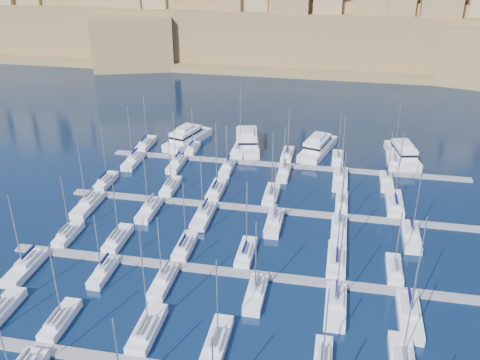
% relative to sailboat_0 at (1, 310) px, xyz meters
% --- Properties ---
extents(ground, '(600.00, 600.00, 0.00)m').
position_rel_sailboat_0_xyz_m(ground, '(34.64, 28.39, -0.74)').
color(ground, black).
rests_on(ground, ground).
extents(pontoon_mid_near, '(84.00, 2.00, 0.40)m').
position_rel_sailboat_0_xyz_m(pontoon_mid_near, '(34.64, 16.39, -0.54)').
color(pontoon_mid_near, slate).
rests_on(pontoon_mid_near, ground).
extents(pontoon_mid_far, '(84.00, 2.00, 0.40)m').
position_rel_sailboat_0_xyz_m(pontoon_mid_far, '(34.64, 38.39, -0.54)').
color(pontoon_mid_far, slate).
rests_on(pontoon_mid_far, ground).
extents(pontoon_far, '(84.00, 2.00, 0.40)m').
position_rel_sailboat_0_xyz_m(pontoon_far, '(34.64, 60.39, -0.54)').
color(pontoon_far, slate).
rests_on(pontoon_far, ground).
extents(sailboat_0, '(2.83, 9.45, 12.59)m').
position_rel_sailboat_0_xyz_m(sailboat_0, '(0.00, 0.00, 0.00)').
color(sailboat_0, white).
rests_on(sailboat_0, ground).
extents(sailboat_1, '(2.59, 8.62, 13.35)m').
position_rel_sailboat_0_xyz_m(sailboat_1, '(9.63, -0.41, -0.00)').
color(sailboat_1, white).
rests_on(sailboat_1, ground).
extents(sailboat_2, '(2.94, 9.81, 16.80)m').
position_rel_sailboat_0_xyz_m(sailboat_2, '(22.49, 0.18, 0.04)').
color(sailboat_2, white).
rests_on(sailboat_2, ground).
extents(sailboat_3, '(2.76, 9.22, 13.76)m').
position_rel_sailboat_0_xyz_m(sailboat_3, '(32.62, -0.11, 0.01)').
color(sailboat_3, white).
rests_on(sailboat_3, ground).
extents(sailboat_4, '(2.32, 7.73, 12.02)m').
position_rel_sailboat_0_xyz_m(sailboat_4, '(46.90, -0.84, -0.02)').
color(sailboat_4, white).
rests_on(sailboat_4, ground).
extents(sailboat_12, '(2.47, 8.23, 12.58)m').
position_rel_sailboat_0_xyz_m(sailboat_12, '(-0.28, 21.40, -0.01)').
color(sailboat_12, white).
rests_on(sailboat_12, ground).
extents(sailboat_13, '(2.64, 8.80, 13.28)m').
position_rel_sailboat_0_xyz_m(sailboat_13, '(9.18, 21.68, -0.00)').
color(sailboat_13, white).
rests_on(sailboat_13, ground).
extents(sailboat_14, '(2.62, 8.73, 13.18)m').
position_rel_sailboat_0_xyz_m(sailboat_14, '(21.74, 21.65, -0.00)').
color(sailboat_14, white).
rests_on(sailboat_14, ground).
extents(sailboat_15, '(2.63, 8.77, 14.29)m').
position_rel_sailboat_0_xyz_m(sailboat_15, '(32.59, 21.67, 0.01)').
color(sailboat_15, white).
rests_on(sailboat_15, ground).
extents(sailboat_16, '(3.08, 10.26, 16.45)m').
position_rel_sailboat_0_xyz_m(sailboat_16, '(47.94, 22.40, 0.04)').
color(sailboat_16, white).
rests_on(sailboat_16, ground).
extents(sailboat_17, '(2.45, 8.17, 11.35)m').
position_rel_sailboat_0_xyz_m(sailboat_17, '(57.30, 21.37, -0.02)').
color(sailboat_17, white).
rests_on(sailboat_17, ground).
extents(sailboat_18, '(2.96, 9.88, 14.68)m').
position_rel_sailboat_0_xyz_m(sailboat_18, '(-2.32, 10.58, 0.02)').
color(sailboat_18, white).
rests_on(sailboat_18, ground).
extents(sailboat_19, '(2.30, 7.67, 11.89)m').
position_rel_sailboat_0_xyz_m(sailboat_19, '(10.82, 11.66, -0.02)').
color(sailboat_19, white).
rests_on(sailboat_19, ground).
extents(sailboat_20, '(2.55, 8.49, 12.96)m').
position_rel_sailboat_0_xyz_m(sailboat_20, '(21.20, 11.26, -0.01)').
color(sailboat_20, white).
rests_on(sailboat_20, ground).
extents(sailboat_21, '(2.74, 9.12, 14.05)m').
position_rel_sailboat_0_xyz_m(sailboat_21, '(36.09, 10.95, 0.01)').
color(sailboat_21, white).
rests_on(sailboat_21, ground).
extents(sailboat_22, '(3.05, 10.17, 16.53)m').
position_rel_sailboat_0_xyz_m(sailboat_22, '(48.17, 10.43, 0.04)').
color(sailboat_22, white).
rests_on(sailboat_22, ground).
extents(sailboat_23, '(3.20, 10.67, 17.86)m').
position_rel_sailboat_0_xyz_m(sailboat_23, '(58.70, 10.19, 0.05)').
color(sailboat_23, white).
rests_on(sailboat_23, ground).
extents(sailboat_24, '(2.48, 8.27, 13.55)m').
position_rel_sailboat_0_xyz_m(sailboat_24, '(-2.59, 43.42, -0.00)').
color(sailboat_24, white).
rests_on(sailboat_24, ground).
extents(sailboat_25, '(2.55, 8.52, 13.95)m').
position_rel_sailboat_0_xyz_m(sailboat_25, '(12.12, 43.54, 0.00)').
color(sailboat_25, white).
rests_on(sailboat_25, ground).
extents(sailboat_26, '(2.76, 9.20, 15.91)m').
position_rel_sailboat_0_xyz_m(sailboat_26, '(22.14, 43.88, 0.03)').
color(sailboat_26, white).
rests_on(sailboat_26, ground).
extents(sailboat_27, '(2.74, 9.13, 14.83)m').
position_rel_sailboat_0_xyz_m(sailboat_27, '(33.90, 43.84, 0.02)').
color(sailboat_27, white).
rests_on(sailboat_27, ground).
extents(sailboat_28, '(2.39, 7.98, 11.76)m').
position_rel_sailboat_0_xyz_m(sailboat_28, '(48.33, 43.28, -0.02)').
color(sailboat_28, white).
rests_on(sailboat_28, ground).
extents(sailboat_29, '(3.21, 10.69, 16.40)m').
position_rel_sailboat_0_xyz_m(sailboat_29, '(58.79, 44.61, 0.04)').
color(sailboat_29, white).
rests_on(sailboat_29, ground).
extents(sailboat_30, '(3.00, 10.00, 15.54)m').
position_rel_sailboat_0_xyz_m(sailboat_30, '(-1.73, 32.51, 0.03)').
color(sailboat_30, white).
rests_on(sailboat_30, ground).
extents(sailboat_31, '(2.73, 9.09, 13.64)m').
position_rel_sailboat_0_xyz_m(sailboat_31, '(11.07, 32.96, 0.00)').
color(sailboat_31, white).
rests_on(sailboat_31, ground).
extents(sailboat_32, '(2.95, 9.85, 13.65)m').
position_rel_sailboat_0_xyz_m(sailboat_32, '(22.22, 32.59, 0.01)').
color(sailboat_32, white).
rests_on(sailboat_32, ground).
extents(sailboat_33, '(2.87, 9.56, 13.73)m').
position_rel_sailboat_0_xyz_m(sailboat_33, '(35.98, 32.73, 0.01)').
color(sailboat_33, white).
rests_on(sailboat_33, ground).
extents(sailboat_34, '(2.78, 9.26, 14.70)m').
position_rel_sailboat_0_xyz_m(sailboat_34, '(48.06, 32.88, 0.02)').
color(sailboat_34, white).
rests_on(sailboat_34, ground).
extents(sailboat_35, '(2.97, 9.90, 15.04)m').
position_rel_sailboat_0_xyz_m(sailboat_35, '(60.96, 32.56, 0.02)').
color(sailboat_35, white).
rests_on(sailboat_35, ground).
extents(sailboat_36, '(2.73, 9.11, 14.07)m').
position_rel_sailboat_0_xyz_m(sailboat_36, '(-1.47, 65.83, 0.01)').
color(sailboat_36, white).
rests_on(sailboat_36, ground).
extents(sailboat_37, '(2.25, 7.51, 11.81)m').
position_rel_sailboat_0_xyz_m(sailboat_37, '(11.03, 65.05, -0.02)').
color(sailboat_37, white).
rests_on(sailboat_37, ground).
extents(sailboat_38, '(3.26, 10.88, 17.77)m').
position_rel_sailboat_0_xyz_m(sailboat_38, '(22.80, 66.70, 0.05)').
color(sailboat_38, white).
rests_on(sailboat_38, ground).
extents(sailboat_39, '(2.57, 8.58, 12.81)m').
position_rel_sailboat_0_xyz_m(sailboat_39, '(34.81, 65.57, -0.01)').
color(sailboat_39, white).
rests_on(sailboat_39, ground).
extents(sailboat_40, '(2.57, 8.58, 12.54)m').
position_rel_sailboat_0_xyz_m(sailboat_40, '(46.91, 65.57, -0.01)').
color(sailboat_40, white).
rests_on(sailboat_40, ground).
extents(sailboat_41, '(3.03, 10.12, 15.36)m').
position_rel_sailboat_0_xyz_m(sailboat_41, '(59.97, 66.33, 0.03)').
color(sailboat_41, white).
rests_on(sailboat_41, ground).
extents(sailboat_42, '(2.71, 9.04, 14.66)m').
position_rel_sailboat_0_xyz_m(sailboat_42, '(-0.79, 54.99, 0.01)').
color(sailboat_42, white).
rests_on(sailboat_42, ground).
extents(sailboat_43, '(2.61, 8.70, 14.06)m').
position_rel_sailboat_0_xyz_m(sailboat_43, '(9.85, 55.15, 0.01)').
color(sailboat_43, white).
rests_on(sailboat_43, ground).
extents(sailboat_44, '(2.45, 8.16, 11.32)m').
position_rel_sailboat_0_xyz_m(sailboat_44, '(22.04, 55.42, -0.02)').
color(sailboat_44, white).
rests_on(sailboat_44, ground).
extents(sailboat_45, '(2.52, 8.41, 12.30)m').
position_rel_sailboat_0_xyz_m(sailboat_45, '(35.17, 55.30, -0.01)').
color(sailboat_45, white).
rests_on(sailboat_45, ground).
extents(sailboat_46, '(3.15, 10.49, 15.92)m').
position_rel_sailboat_0_xyz_m(sailboat_46, '(47.77, 54.27, 0.04)').
color(sailboat_46, white).
rests_on(sailboat_46, ground).
extents(sailboat_47, '(2.63, 8.77, 12.87)m').
position_rel_sailboat_0_xyz_m(sailboat_47, '(57.76, 55.12, -0.00)').
color(sailboat_47, white).
rests_on(sailboat_47, ground).
extents(motor_yacht_a, '(9.51, 17.11, 5.25)m').
position_rel_sailboat_0_xyz_m(motor_yacht_a, '(8.28, 69.78, 0.99)').
color(motor_yacht_a, white).
rests_on(motor_yacht_a, ground).
extents(motor_yacht_b, '(9.10, 19.02, 5.25)m').
position_rel_sailboat_0_xyz_m(motor_yacht_b, '(23.93, 70.69, 0.99)').
color(motor_yacht_b, white).
rests_on(motor_yacht_b, ground).
extents(motor_yacht_c, '(9.18, 17.35, 5.25)m').
position_rel_sailboat_0_xyz_m(motor_yacht_c, '(41.81, 69.89, 0.99)').
color(motor_yacht_c, white).
rests_on(motor_yacht_c, ground).
extents(motor_yacht_d, '(7.94, 16.40, 5.25)m').
position_rel_sailboat_0_xyz_m(motor_yacht_d, '(62.23, 69.47, 0.99)').
color(motor_yacht_d, white).
rests_on(motor_yacht_d, ground).
extents(fortified_city, '(460.00, 108.95, 59.52)m').
position_rel_sailboat_0_xyz_m(fortified_city, '(34.46, 183.65, 14.00)').
color(fortified_city, brown).
rests_on(fortified_city, ground).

